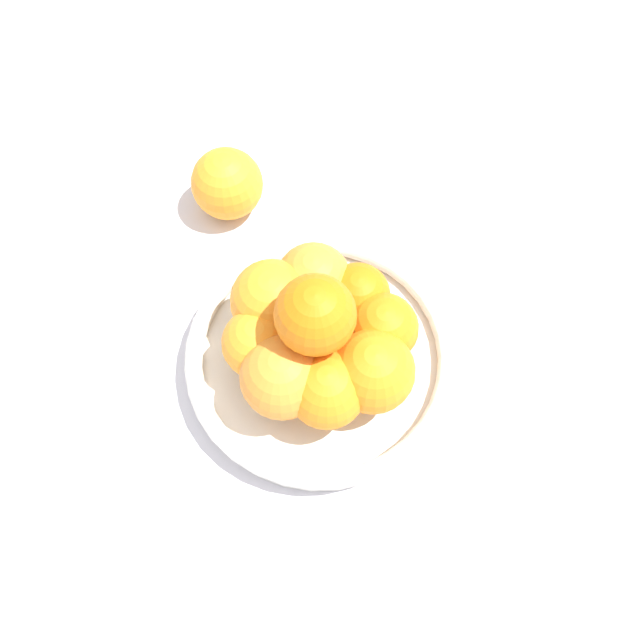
# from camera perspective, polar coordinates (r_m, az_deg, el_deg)

# --- Properties ---
(ground_plane) EXTENTS (4.00, 4.00, 0.00)m
(ground_plane) POSITION_cam_1_polar(r_m,az_deg,el_deg) (0.66, -0.00, -4.08)
(ground_plane) COLOR silver
(fruit_bowl) EXTENTS (0.27, 0.27, 0.04)m
(fruit_bowl) POSITION_cam_1_polar(r_m,az_deg,el_deg) (0.64, -0.00, -3.40)
(fruit_bowl) COLOR silver
(fruit_bowl) RESTS_ON ground_plane
(orange_pile) EXTENTS (0.18, 0.19, 0.13)m
(orange_pile) POSITION_cam_1_polar(r_m,az_deg,el_deg) (0.58, -0.24, -1.29)
(orange_pile) COLOR orange
(orange_pile) RESTS_ON fruit_bowl
(stray_orange) EXTENTS (0.08, 0.08, 0.08)m
(stray_orange) POSITION_cam_1_polar(r_m,az_deg,el_deg) (0.74, -8.48, 12.21)
(stray_orange) COLOR orange
(stray_orange) RESTS_ON ground_plane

